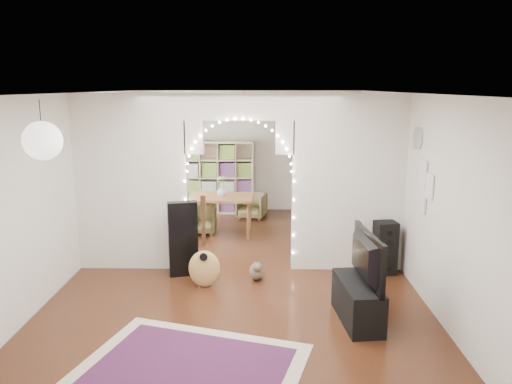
{
  "coord_description": "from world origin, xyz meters",
  "views": [
    {
      "loc": [
        0.36,
        -7.46,
        2.8
      ],
      "look_at": [
        0.24,
        0.3,
        1.15
      ],
      "focal_mm": 35.0,
      "sensor_mm": 36.0,
      "label": 1
    }
  ],
  "objects_px": {
    "bookcase": "(218,177)",
    "dining_table": "(222,200)",
    "floor_speaker": "(385,248)",
    "dining_chair_right": "(252,206)",
    "media_console": "(358,302)",
    "acoustic_guitar": "(204,254)",
    "dining_chair_left": "(200,219)"
  },
  "relations": [
    {
      "from": "dining_chair_right",
      "to": "bookcase",
      "type": "bearing_deg",
      "value": 160.46
    },
    {
      "from": "acoustic_guitar",
      "to": "bookcase",
      "type": "bearing_deg",
      "value": 95.28
    },
    {
      "from": "acoustic_guitar",
      "to": "dining_chair_right",
      "type": "bearing_deg",
      "value": 84.28
    },
    {
      "from": "floor_speaker",
      "to": "dining_table",
      "type": "bearing_deg",
      "value": 132.65
    },
    {
      "from": "acoustic_guitar",
      "to": "bookcase",
      "type": "relative_size",
      "value": 0.7
    },
    {
      "from": "dining_table",
      "to": "dining_chair_right",
      "type": "bearing_deg",
      "value": 67.67
    },
    {
      "from": "dining_chair_right",
      "to": "media_console",
      "type": "bearing_deg",
      "value": -59.73
    },
    {
      "from": "acoustic_guitar",
      "to": "floor_speaker",
      "type": "height_order",
      "value": "acoustic_guitar"
    },
    {
      "from": "dining_table",
      "to": "dining_chair_left",
      "type": "xyz_separation_m",
      "value": [
        -0.42,
        0.08,
        -0.41
      ]
    },
    {
      "from": "dining_chair_left",
      "to": "dining_chair_right",
      "type": "relative_size",
      "value": 1.03
    },
    {
      "from": "media_console",
      "to": "dining_table",
      "type": "xyz_separation_m",
      "value": [
        -1.94,
        3.6,
        0.43
      ]
    },
    {
      "from": "floor_speaker",
      "to": "dining_chair_right",
      "type": "distance_m",
      "value": 3.86
    },
    {
      "from": "floor_speaker",
      "to": "bookcase",
      "type": "bearing_deg",
      "value": 117.27
    },
    {
      "from": "media_console",
      "to": "dining_chair_right",
      "type": "distance_m",
      "value": 5.03
    },
    {
      "from": "dining_table",
      "to": "dining_chair_right",
      "type": "height_order",
      "value": "dining_table"
    },
    {
      "from": "floor_speaker",
      "to": "bookcase",
      "type": "distance_m",
      "value": 4.73
    },
    {
      "from": "media_console",
      "to": "dining_table",
      "type": "relative_size",
      "value": 0.82
    },
    {
      "from": "dining_chair_left",
      "to": "dining_chair_right",
      "type": "bearing_deg",
      "value": 48.77
    },
    {
      "from": "media_console",
      "to": "bookcase",
      "type": "bearing_deg",
      "value": 106.12
    },
    {
      "from": "dining_table",
      "to": "acoustic_guitar",
      "type": "bearing_deg",
      "value": -89.38
    },
    {
      "from": "floor_speaker",
      "to": "dining_chair_left",
      "type": "height_order",
      "value": "floor_speaker"
    },
    {
      "from": "dining_table",
      "to": "media_console",
      "type": "bearing_deg",
      "value": -60.3
    },
    {
      "from": "dining_chair_left",
      "to": "dining_table",
      "type": "bearing_deg",
      "value": -11.69
    },
    {
      "from": "floor_speaker",
      "to": "bookcase",
      "type": "height_order",
      "value": "bookcase"
    },
    {
      "from": "dining_chair_right",
      "to": "floor_speaker",
      "type": "bearing_deg",
      "value": -43.06
    },
    {
      "from": "acoustic_guitar",
      "to": "dining_table",
      "type": "distance_m",
      "value": 2.59
    },
    {
      "from": "floor_speaker",
      "to": "acoustic_guitar",
      "type": "bearing_deg",
      "value": -177.96
    },
    {
      "from": "acoustic_guitar",
      "to": "dining_chair_right",
      "type": "distance_m",
      "value": 3.86
    },
    {
      "from": "bookcase",
      "to": "dining_table",
      "type": "relative_size",
      "value": 1.32
    },
    {
      "from": "floor_speaker",
      "to": "dining_table",
      "type": "distance_m",
      "value": 3.33
    },
    {
      "from": "acoustic_guitar",
      "to": "bookcase",
      "type": "height_order",
      "value": "bookcase"
    },
    {
      "from": "acoustic_guitar",
      "to": "media_console",
      "type": "relative_size",
      "value": 1.13
    }
  ]
}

